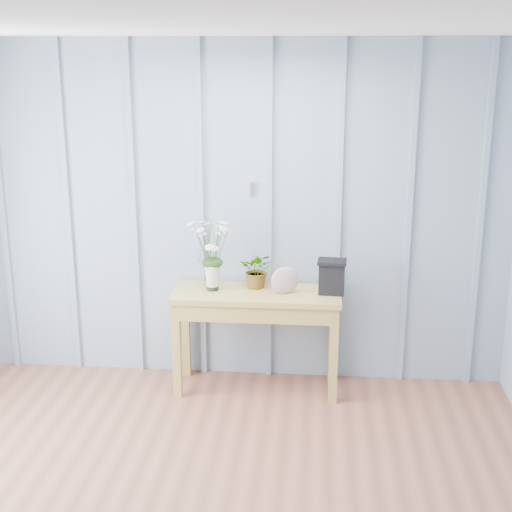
# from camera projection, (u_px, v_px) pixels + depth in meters

# --- Properties ---
(room_shell) EXTENTS (4.00, 4.50, 2.50)m
(room_shell) POSITION_uv_depth(u_px,v_px,m) (205.00, 133.00, 3.72)
(room_shell) COLOR #8D9FB3
(room_shell) RESTS_ON ground
(sideboard) EXTENTS (1.20, 0.45, 0.75)m
(sideboard) POSITION_uv_depth(u_px,v_px,m) (257.00, 307.00, 5.11)
(sideboard) COLOR #AC9043
(sideboard) RESTS_ON ground
(daisy_vase) EXTENTS (0.38, 0.29, 0.53)m
(daisy_vase) POSITION_uv_depth(u_px,v_px,m) (212.00, 245.00, 5.03)
(daisy_vase) COLOR black
(daisy_vase) RESTS_ON sideboard
(spider_plant) EXTENTS (0.25, 0.22, 0.27)m
(spider_plant) POSITION_uv_depth(u_px,v_px,m) (258.00, 270.00, 5.13)
(spider_plant) COLOR #1A3C10
(spider_plant) RESTS_ON sideboard
(felt_disc_vessel) EXTENTS (0.21, 0.11, 0.20)m
(felt_disc_vessel) POSITION_uv_depth(u_px,v_px,m) (285.00, 280.00, 5.01)
(felt_disc_vessel) COLOR #8D475D
(felt_disc_vessel) RESTS_ON sideboard
(carved_box) EXTENTS (0.21, 0.17, 0.24)m
(carved_box) POSITION_uv_depth(u_px,v_px,m) (332.00, 276.00, 5.01)
(carved_box) COLOR black
(carved_box) RESTS_ON sideboard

